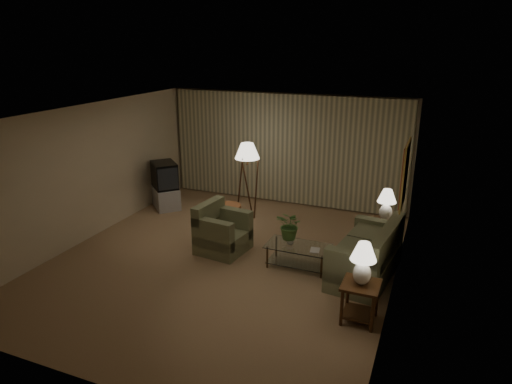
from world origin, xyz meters
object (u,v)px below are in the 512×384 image
at_px(armchair, 223,233).
at_px(floor_lamp, 247,178).
at_px(tv_cabinet, 166,197).
at_px(ottoman, 229,213).
at_px(side_table_far, 384,230).
at_px(table_lamp_near, 363,260).
at_px(vase, 290,241).
at_px(side_table_near, 360,296).
at_px(coffee_table, 298,253).
at_px(table_lamp_far, 387,202).
at_px(crt_tv, 164,175).
at_px(sofa, 365,256).

height_order(armchair, floor_lamp, floor_lamp).
bearing_deg(tv_cabinet, ottoman, 35.71).
xyz_separation_m(side_table_far, table_lamp_near, (-0.00, -2.60, 0.58)).
xyz_separation_m(floor_lamp, ottoman, (-0.25, -0.49, -0.70)).
distance_m(table_lamp_near, vase, 1.98).
xyz_separation_m(side_table_near, ottoman, (-3.39, 2.75, -0.22)).
xyz_separation_m(armchair, side_table_far, (2.83, 1.26, 0.02)).
bearing_deg(coffee_table, table_lamp_far, 45.84).
bearing_deg(armchair, table_lamp_far, -59.48).
distance_m(table_lamp_far, vase, 2.05).
bearing_deg(floor_lamp, table_lamp_far, -11.49).
distance_m(side_table_near, side_table_far, 2.60).
distance_m(tv_cabinet, ottoman, 1.83).
height_order(table_lamp_far, vase, table_lamp_far).
xyz_separation_m(crt_tv, ottoman, (1.81, -0.26, -0.62)).
relative_size(side_table_near, floor_lamp, 0.35).
bearing_deg(side_table_far, floor_lamp, 168.51).
bearing_deg(table_lamp_far, ottoman, 177.42).
bearing_deg(vase, armchair, 176.15).
height_order(side_table_far, floor_lamp, floor_lamp).
height_order(crt_tv, ottoman, crt_tv).
height_order(side_table_far, ottoman, side_table_far).
relative_size(sofa, table_lamp_far, 3.16).
relative_size(sofa, tv_cabinet, 1.98).
bearing_deg(armchair, floor_lamp, 15.74).
bearing_deg(crt_tv, floor_lamp, 50.12).
height_order(sofa, side_table_near, sofa).
xyz_separation_m(side_table_near, floor_lamp, (-3.14, 3.24, 0.48)).
height_order(coffee_table, tv_cabinet, tv_cabinet).
distance_m(armchair, table_lamp_far, 3.16).
bearing_deg(side_table_near, table_lamp_far, 90.00).
xyz_separation_m(tv_cabinet, ottoman, (1.81, -0.26, -0.06)).
bearing_deg(table_lamp_near, tv_cabinet, 149.94).
height_order(table_lamp_far, coffee_table, table_lamp_far).
xyz_separation_m(side_table_near, coffee_table, (-1.31, 1.25, -0.13)).
height_order(table_lamp_near, coffee_table, table_lamp_near).
relative_size(side_table_near, tv_cabinet, 0.61).
height_order(crt_tv, floor_lamp, floor_lamp).
relative_size(table_lamp_far, floor_lamp, 0.36).
height_order(sofa, vase, sofa).
bearing_deg(crt_tv, armchair, 8.63).
bearing_deg(tv_cabinet, vase, 18.60).
relative_size(armchair, crt_tv, 1.23).
distance_m(side_table_near, table_lamp_near, 0.57).
height_order(tv_cabinet, ottoman, tv_cabinet).
xyz_separation_m(sofa, vase, (-1.31, -0.10, 0.10)).
relative_size(table_lamp_near, floor_lamp, 0.37).
distance_m(table_lamp_near, table_lamp_far, 2.60).
distance_m(armchair, tv_cabinet, 2.90).
bearing_deg(tv_cabinet, coffee_table, 19.45).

